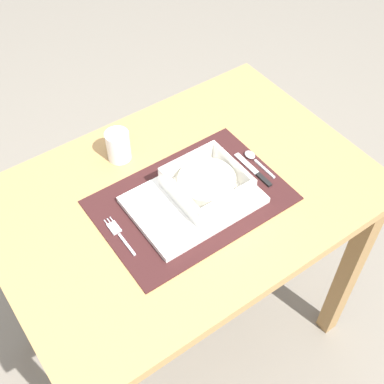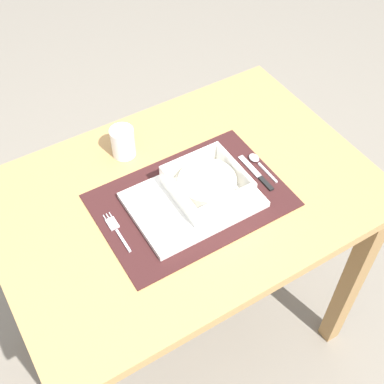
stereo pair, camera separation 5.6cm
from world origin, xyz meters
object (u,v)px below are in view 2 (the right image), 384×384
object	(u,v)px
dining_table	(185,222)
spoon	(257,162)
butter_knife	(258,175)
drinking_glass	(123,144)
fork	(116,229)
porridge_bowl	(207,185)

from	to	relation	value
dining_table	spoon	size ratio (longest dim) A/B	8.67
butter_knife	drinking_glass	size ratio (longest dim) A/B	1.65
fork	butter_knife	distance (m)	0.38
fork	butter_knife	world-z (taller)	butter_knife
dining_table	spoon	xyz separation A→B (m)	(0.21, -0.02, 0.13)
dining_table	butter_knife	size ratio (longest dim) A/B	6.87
dining_table	spoon	distance (m)	0.25
porridge_bowl	fork	bearing A→B (deg)	174.84
butter_knife	drinking_glass	xyz separation A→B (m)	(-0.25, 0.25, 0.03)
porridge_bowl	fork	xyz separation A→B (m)	(-0.24, 0.02, -0.04)
porridge_bowl	drinking_glass	xyz separation A→B (m)	(-0.11, 0.24, -0.01)
fork	drinking_glass	xyz separation A→B (m)	(0.13, 0.22, 0.03)
butter_knife	drinking_glass	distance (m)	0.36
porridge_bowl	butter_knife	distance (m)	0.15
butter_knife	dining_table	bearing A→B (deg)	167.26
butter_knife	porridge_bowl	bearing A→B (deg)	178.40
spoon	drinking_glass	distance (m)	0.35
butter_knife	fork	bearing A→B (deg)	178.06
dining_table	butter_knife	distance (m)	0.23
fork	drinking_glass	distance (m)	0.25
dining_table	drinking_glass	world-z (taller)	drinking_glass
dining_table	fork	world-z (taller)	fork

